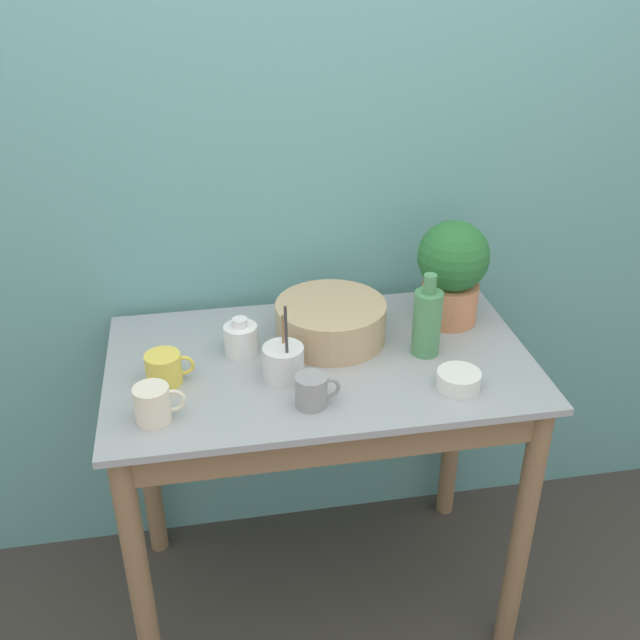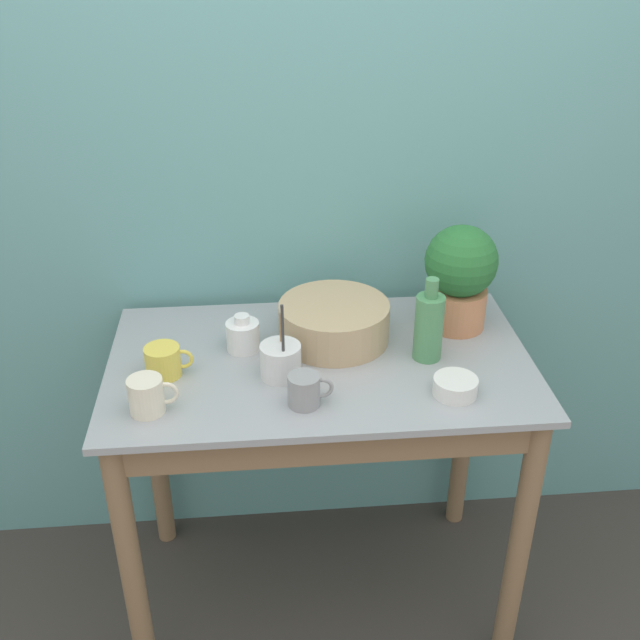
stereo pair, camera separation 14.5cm
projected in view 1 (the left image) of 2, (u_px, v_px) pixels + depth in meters
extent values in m
cube|color=#609E9E|center=(297.00, 202.00, 2.21)|extent=(6.00, 0.05, 2.40)
cylinder|color=#846647|center=(140.00, 586.00, 1.92)|extent=(0.06, 0.06, 0.88)
cylinder|color=#846647|center=(522.00, 534.00, 2.08)|extent=(0.06, 0.06, 0.88)
cylinder|color=#846647|center=(146.00, 447.00, 2.41)|extent=(0.06, 0.06, 0.88)
cylinder|color=#846647|center=(454.00, 414.00, 2.57)|extent=(0.06, 0.06, 0.88)
cube|color=#846647|center=(341.00, 445.00, 1.81)|extent=(1.04, 0.02, 0.10)
cube|color=#93999E|center=(320.00, 362.00, 2.03)|extent=(1.14, 0.67, 0.02)
cylinder|color=tan|center=(449.00, 302.00, 2.18)|extent=(0.17, 0.17, 0.12)
sphere|color=#286B33|center=(453.00, 256.00, 2.11)|extent=(0.20, 0.20, 0.20)
cylinder|color=tan|center=(331.00, 321.00, 2.09)|extent=(0.31, 0.31, 0.11)
cylinder|color=#4C8C59|center=(427.00, 323.00, 2.01)|extent=(0.08, 0.08, 0.18)
cylinder|color=#4C8C59|center=(430.00, 284.00, 1.95)|extent=(0.03, 0.03, 0.05)
cylinder|color=white|center=(241.00, 339.00, 2.03)|extent=(0.09, 0.09, 0.08)
cylinder|color=white|center=(240.00, 323.00, 2.00)|extent=(0.04, 0.04, 0.02)
cylinder|color=gray|center=(311.00, 391.00, 1.82)|extent=(0.08, 0.08, 0.08)
torus|color=gray|center=(329.00, 388.00, 1.82)|extent=(0.06, 0.01, 0.06)
cylinder|color=#E5CC4C|center=(164.00, 369.00, 1.90)|extent=(0.09, 0.09, 0.08)
torus|color=#E5CC4C|center=(184.00, 365.00, 1.91)|extent=(0.06, 0.01, 0.06)
cylinder|color=beige|center=(152.00, 404.00, 1.76)|extent=(0.09, 0.09, 0.09)
torus|color=beige|center=(173.00, 401.00, 1.77)|extent=(0.06, 0.01, 0.06)
cylinder|color=silver|center=(459.00, 380.00, 1.89)|extent=(0.11, 0.11, 0.05)
cylinder|color=silver|center=(283.00, 363.00, 1.92)|extent=(0.11, 0.11, 0.09)
cylinder|color=olive|center=(283.00, 344.00, 1.92)|extent=(0.01, 0.02, 0.18)
cylinder|color=#333333|center=(287.00, 346.00, 1.87)|extent=(0.01, 0.03, 0.22)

